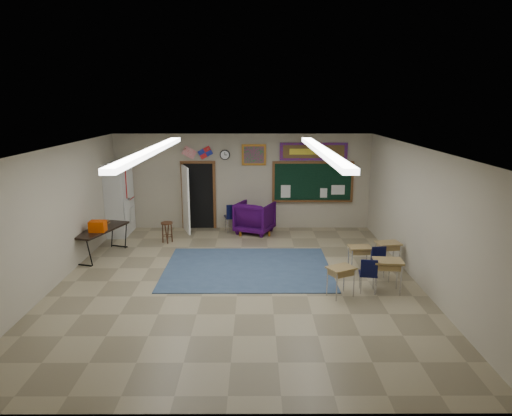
{
  "coord_description": "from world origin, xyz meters",
  "views": [
    {
      "loc": [
        0.37,
        -9.65,
        3.95
      ],
      "look_at": [
        0.41,
        1.5,
        1.35
      ],
      "focal_mm": 32.0,
      "sensor_mm": 36.0,
      "label": 1
    }
  ],
  "objects_px": {
    "folding_table": "(101,241)",
    "wooden_stool": "(167,232)",
    "student_desk_front_left": "(360,258)",
    "student_desk_front_right": "(388,254)",
    "wingback_armchair": "(255,217)"
  },
  "relations": [
    {
      "from": "student_desk_front_right",
      "to": "wingback_armchair",
      "type": "bearing_deg",
      "value": 125.81
    },
    {
      "from": "student_desk_front_right",
      "to": "wooden_stool",
      "type": "distance_m",
      "value": 6.11
    },
    {
      "from": "folding_table",
      "to": "wooden_stool",
      "type": "bearing_deg",
      "value": 55.6
    },
    {
      "from": "folding_table",
      "to": "wooden_stool",
      "type": "xyz_separation_m",
      "value": [
        1.49,
        1.18,
        -0.09
      ]
    },
    {
      "from": "folding_table",
      "to": "wooden_stool",
      "type": "relative_size",
      "value": 3.15
    },
    {
      "from": "student_desk_front_right",
      "to": "folding_table",
      "type": "xyz_separation_m",
      "value": [
        -7.23,
        0.94,
        0.03
      ]
    },
    {
      "from": "wingback_armchair",
      "to": "student_desk_front_right",
      "type": "xyz_separation_m",
      "value": [
        3.22,
        -3.15,
        -0.11
      ]
    },
    {
      "from": "student_desk_front_left",
      "to": "wooden_stool",
      "type": "distance_m",
      "value": 5.53
    },
    {
      "from": "folding_table",
      "to": "wooden_stool",
      "type": "distance_m",
      "value": 1.91
    },
    {
      "from": "student_desk_front_left",
      "to": "folding_table",
      "type": "bearing_deg",
      "value": 166.71
    },
    {
      "from": "wooden_stool",
      "to": "student_desk_front_left",
      "type": "bearing_deg",
      "value": -25.35
    },
    {
      "from": "folding_table",
      "to": "student_desk_front_left",
      "type": "bearing_deg",
      "value": 6.94
    },
    {
      "from": "wingback_armchair",
      "to": "student_desk_front_left",
      "type": "xyz_separation_m",
      "value": [
        2.48,
        -3.39,
        -0.13
      ]
    },
    {
      "from": "student_desk_front_left",
      "to": "wingback_armchair",
      "type": "bearing_deg",
      "value": 123.23
    },
    {
      "from": "student_desk_front_left",
      "to": "wooden_stool",
      "type": "relative_size",
      "value": 1.06
    }
  ]
}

